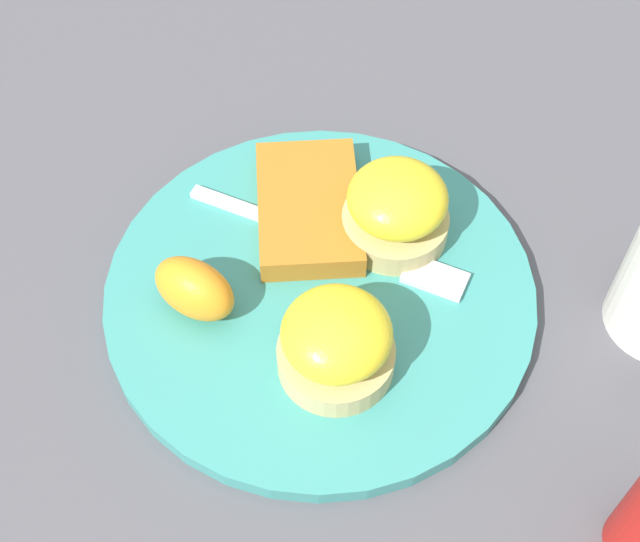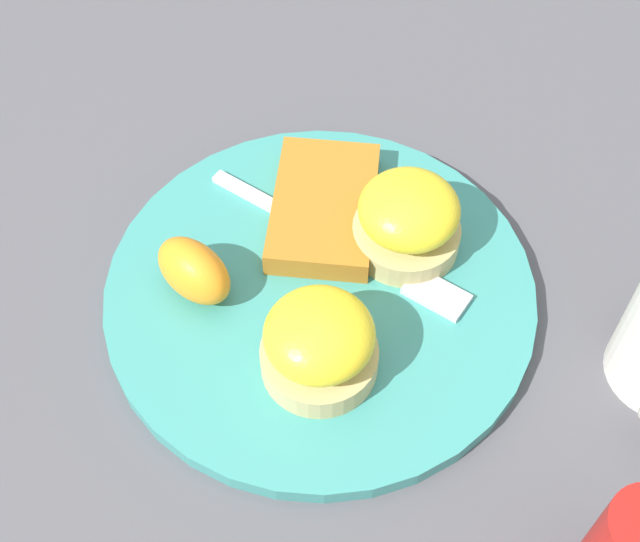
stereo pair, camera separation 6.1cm
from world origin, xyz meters
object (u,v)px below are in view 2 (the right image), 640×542
(sandwich_benedict_left, at_px, (319,344))
(sandwich_benedict_right, at_px, (408,220))
(hashbrown_patty, at_px, (324,207))
(fork, at_px, (351,248))
(orange_wedge, at_px, (194,271))

(sandwich_benedict_left, relative_size, sandwich_benedict_right, 1.00)
(sandwich_benedict_left, xyz_separation_m, hashbrown_patty, (-0.11, -0.07, -0.02))
(sandwich_benedict_right, height_order, fork, sandwich_benedict_right)
(fork, bearing_deg, sandwich_benedict_left, 19.24)
(hashbrown_patty, height_order, fork, hashbrown_patty)
(fork, bearing_deg, orange_wedge, -40.05)
(sandwich_benedict_left, distance_m, sandwich_benedict_right, 0.12)
(sandwich_benedict_left, distance_m, hashbrown_patty, 0.13)
(sandwich_benedict_left, distance_m, orange_wedge, 0.11)
(sandwich_benedict_right, bearing_deg, sandwich_benedict_left, 1.12)
(sandwich_benedict_right, distance_m, fork, 0.05)
(hashbrown_patty, relative_size, orange_wedge, 1.92)
(hashbrown_patty, xyz_separation_m, fork, (0.02, 0.03, -0.01))
(hashbrown_patty, relative_size, fork, 0.53)
(orange_wedge, height_order, fork, orange_wedge)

